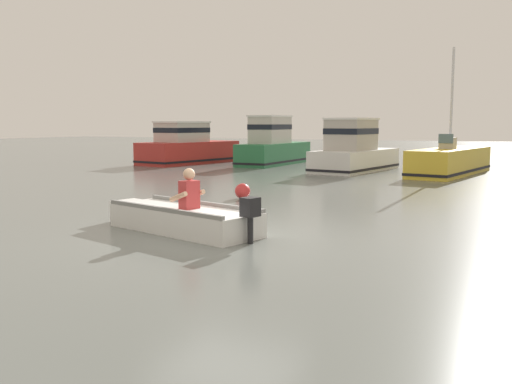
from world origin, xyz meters
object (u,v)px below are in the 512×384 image
Objects in this scene: moored_boat_green at (273,146)px; moored_boat_white at (354,152)px; moored_boat_yellow at (450,162)px; mooring_buoy at (243,191)px; rowboat_with_person at (182,218)px; moored_boat_red at (187,147)px.

moored_boat_green is 1.03× the size of moored_boat_white.
moored_boat_yellow is at bearing -12.24° from moored_boat_green.
rowboat_with_person is at bearing -76.13° from mooring_buoy.
rowboat_with_person is 17.56m from moored_boat_green.
moored_boat_green is 0.88× the size of moored_boat_yellow.
moored_boat_yellow reaches higher than moored_boat_green.
moored_boat_yellow reaches higher than mooring_buoy.
moored_boat_red is 8.91m from moored_boat_white.
moored_boat_green is at bearing 111.16° from mooring_buoy.
moored_boat_green is 12.89m from mooring_buoy.
moored_boat_red is at bearing 123.01° from rowboat_with_person.
moored_boat_yellow is 10.89m from mooring_buoy.
rowboat_with_person is 0.58× the size of moored_boat_yellow.
rowboat_with_person is at bearing -70.79° from moored_boat_green.
moored_boat_white is at bearing 94.29° from rowboat_with_person.
moored_boat_red reaches higher than mooring_buoy.
moored_boat_white is at bearing -22.77° from moored_boat_green.
moored_boat_yellow is at bearing 68.85° from mooring_buoy.
mooring_buoy is (-1.13, 4.57, -0.04)m from rowboat_with_person.
rowboat_with_person reaches higher than mooring_buoy.
moored_boat_red is 0.93× the size of moored_boat_yellow.
rowboat_with_person is at bearing -56.99° from moored_boat_red.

